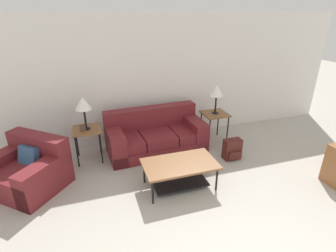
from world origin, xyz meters
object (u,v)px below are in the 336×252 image
object	(u,v)px
couch	(155,136)
side_table_left	(87,132)
armchair	(28,171)
table_lamp_left	(83,104)
backpack	(232,149)
table_lamp_right	(217,91)
side_table_right	(215,116)
coffee_table	(180,169)

from	to	relation	value
couch	side_table_left	bearing A→B (deg)	-179.49
armchair	table_lamp_left	distance (m)	1.39
backpack	armchair	bearing A→B (deg)	176.04
armchair	table_lamp_right	world-z (taller)	table_lamp_right
couch	armchair	size ratio (longest dim) A/B	1.37
armchair	table_lamp_right	distance (m)	3.71
armchair	side_table_right	xyz separation A→B (m)	(3.57, 0.56, 0.28)
armchair	side_table_right	world-z (taller)	armchair
side_table_right	couch	bearing A→B (deg)	179.49
armchair	table_lamp_left	bearing A→B (deg)	30.38
side_table_left	table_lamp_right	xyz separation A→B (m)	(2.61, -0.00, 0.55)
side_table_right	armchair	bearing A→B (deg)	-171.04
couch	armchair	world-z (taller)	couch
couch	side_table_left	size ratio (longest dim) A/B	3.08
couch	side_table_right	distance (m)	1.34
side_table_right	table_lamp_left	world-z (taller)	table_lamp_left
coffee_table	table_lamp_right	bearing A→B (deg)	45.95
table_lamp_left	backpack	world-z (taller)	table_lamp_left
armchair	side_table_right	bearing A→B (deg)	8.96
coffee_table	backpack	xyz separation A→B (m)	(1.26, 0.51, -0.13)
table_lamp_left	armchair	bearing A→B (deg)	-149.62
coffee_table	table_lamp_right	size ratio (longest dim) A/B	1.91
table_lamp_left	side_table_left	bearing A→B (deg)	116.57
couch	table_lamp_left	xyz separation A→B (m)	(-1.30, -0.01, 0.83)
coffee_table	backpack	world-z (taller)	coffee_table
side_table_left	side_table_right	distance (m)	2.61
side_table_right	side_table_left	bearing A→B (deg)	180.00
side_table_right	table_lamp_left	xyz separation A→B (m)	(-2.61, -0.00, 0.55)
side_table_right	table_lamp_right	world-z (taller)	table_lamp_right
coffee_table	side_table_left	size ratio (longest dim) A/B	1.81
table_lamp_left	couch	bearing A→B (deg)	0.51
armchair	side_table_left	world-z (taller)	armchair
coffee_table	side_table_right	world-z (taller)	side_table_right
side_table_left	table_lamp_right	bearing A→B (deg)	-0.00
couch	side_table_left	xyz separation A→B (m)	(-1.30, -0.01, 0.27)
table_lamp_left	table_lamp_right	distance (m)	2.61
couch	table_lamp_right	xyz separation A→B (m)	(1.31, -0.01, 0.83)
coffee_table	couch	bearing A→B (deg)	91.44
couch	backpack	size ratio (longest dim) A/B	4.91
armchair	backpack	xyz separation A→B (m)	(3.56, -0.25, -0.09)
coffee_table	backpack	distance (m)	1.37
armchair	table_lamp_left	world-z (taller)	table_lamp_left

